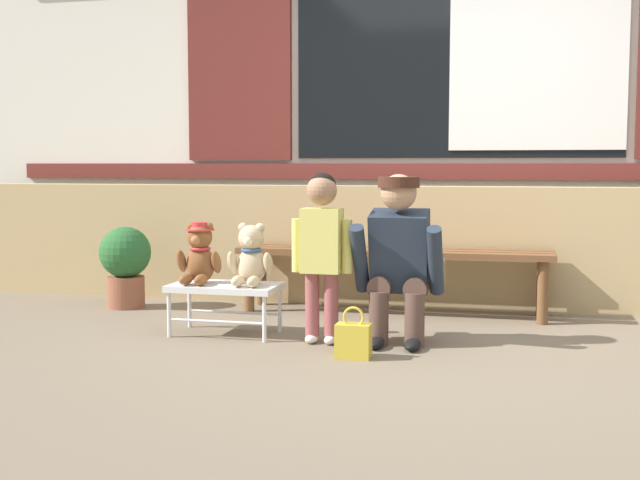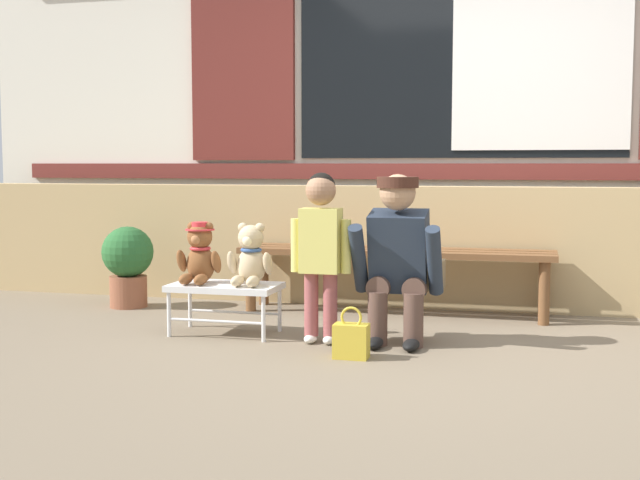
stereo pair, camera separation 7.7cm
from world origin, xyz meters
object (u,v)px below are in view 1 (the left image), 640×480
potted_plant (125,262)px  wooden_bench_long (393,259)px  small_display_bench (225,290)px  teddy_bear_with_hat (199,254)px  teddy_bear_plain (251,257)px  handbag_on_ground (353,340)px  adult_crouching (401,258)px  child_standing (322,238)px

potted_plant → wooden_bench_long: bearing=6.2°
small_display_bench → teddy_bear_with_hat: 0.26m
teddy_bear_plain → handbag_on_ground: bearing=-30.7°
wooden_bench_long → handbag_on_ground: 1.35m
teddy_bear_with_hat → adult_crouching: adult_crouching is taller
adult_crouching → child_standing: bearing=-166.4°
small_display_bench → teddy_bear_plain: (0.16, 0.00, 0.20)m
small_display_bench → potted_plant: 1.23m
potted_plant → small_display_bench: bearing=-35.2°
child_standing → adult_crouching: bearing=13.6°
child_standing → handbag_on_ground: bearing=-52.3°
potted_plant → child_standing: bearing=-26.4°
potted_plant → teddy_bear_with_hat: bearing=-39.9°
teddy_bear_plain → teddy_bear_with_hat: bearing=179.9°
teddy_bear_with_hat → child_standing: size_ratio=0.38×
teddy_bear_with_hat → potted_plant: bearing=140.1°
handbag_on_ground → child_standing: bearing=127.7°
small_display_bench → teddy_bear_plain: bearing=0.5°
child_standing → handbag_on_ground: (0.25, -0.32, -0.50)m
teddy_bear_with_hat → teddy_bear_plain: size_ratio=1.00×
teddy_bear_with_hat → child_standing: bearing=-7.1°
teddy_bear_with_hat → teddy_bear_plain: bearing=-0.1°
child_standing → wooden_bench_long: bearing=76.0°
small_display_bench → teddy_bear_with_hat: teddy_bear_with_hat is taller
handbag_on_ground → potted_plant: potted_plant is taller
teddy_bear_plain → handbag_on_ground: teddy_bear_plain is taller
teddy_bear_plain → potted_plant: bearing=148.8°
small_display_bench → teddy_bear_with_hat: (-0.16, 0.00, 0.21)m
wooden_bench_long → handbag_on_ground: (-0.00, -1.32, -0.28)m
small_display_bench → adult_crouching: bearing=0.6°
small_display_bench → teddy_bear_with_hat: size_ratio=1.76×
teddy_bear_plain → small_display_bench: bearing=-179.5°
wooden_bench_long → adult_crouching: size_ratio=2.21×
small_display_bench → child_standing: bearing=-8.7°
wooden_bench_long → teddy_bear_with_hat: teddy_bear_with_hat is taller
small_display_bench → adult_crouching: (1.04, 0.01, 0.21)m
small_display_bench → potted_plant: size_ratio=1.12×
wooden_bench_long → adult_crouching: adult_crouching is taller
adult_crouching → handbag_on_ground: size_ratio=3.49×
small_display_bench → potted_plant: (-1.00, 0.70, 0.06)m
teddy_bear_with_hat → adult_crouching: bearing=0.4°
small_display_bench → teddy_bear_with_hat: bearing=179.2°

